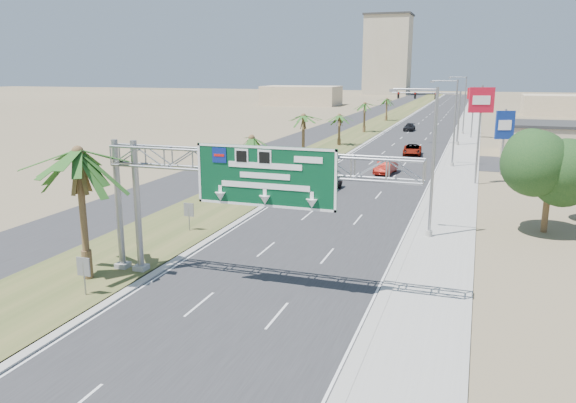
# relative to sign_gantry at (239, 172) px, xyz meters

# --- Properties ---
(ground) EXTENTS (600.00, 600.00, 0.00)m
(ground) POSITION_rel_sign_gantry_xyz_m (1.06, -9.93, -6.06)
(ground) COLOR #8C7A59
(ground) RESTS_ON ground
(road) EXTENTS (12.00, 300.00, 0.02)m
(road) POSITION_rel_sign_gantry_xyz_m (1.06, 100.07, -6.05)
(road) COLOR #28282B
(road) RESTS_ON ground
(sidewalk_right) EXTENTS (4.00, 300.00, 0.10)m
(sidewalk_right) POSITION_rel_sign_gantry_xyz_m (9.56, 100.07, -6.01)
(sidewalk_right) COLOR #9E9B93
(sidewalk_right) RESTS_ON ground
(median_grass) EXTENTS (7.00, 300.00, 0.12)m
(median_grass) POSITION_rel_sign_gantry_xyz_m (-8.94, 100.07, -6.00)
(median_grass) COLOR #3D4E22
(median_grass) RESTS_ON ground
(opposing_road) EXTENTS (8.00, 300.00, 0.02)m
(opposing_road) POSITION_rel_sign_gantry_xyz_m (-15.94, 100.07, -6.05)
(opposing_road) COLOR #28282B
(opposing_road) RESTS_ON ground
(sign_gantry) EXTENTS (16.75, 1.24, 7.50)m
(sign_gantry) POSITION_rel_sign_gantry_xyz_m (0.00, 0.00, 0.00)
(sign_gantry) COLOR gray
(sign_gantry) RESTS_ON ground
(palm_near) EXTENTS (5.70, 5.70, 8.35)m
(palm_near) POSITION_rel_sign_gantry_xyz_m (-8.14, -1.93, 0.87)
(palm_near) COLOR brown
(palm_near) RESTS_ON ground
(palm_row_b) EXTENTS (3.99, 3.99, 5.95)m
(palm_row_b) POSITION_rel_sign_gantry_xyz_m (-8.44, 22.07, -1.16)
(palm_row_b) COLOR brown
(palm_row_b) RESTS_ON ground
(palm_row_c) EXTENTS (3.99, 3.99, 6.75)m
(palm_row_c) POSITION_rel_sign_gantry_xyz_m (-8.44, 38.07, -0.39)
(palm_row_c) COLOR brown
(palm_row_c) RESTS_ON ground
(palm_row_d) EXTENTS (3.99, 3.99, 5.45)m
(palm_row_d) POSITION_rel_sign_gantry_xyz_m (-8.44, 56.07, -1.64)
(palm_row_d) COLOR brown
(palm_row_d) RESTS_ON ground
(palm_row_e) EXTENTS (3.99, 3.99, 6.15)m
(palm_row_e) POSITION_rel_sign_gantry_xyz_m (-8.44, 75.07, -0.97)
(palm_row_e) COLOR brown
(palm_row_e) RESTS_ON ground
(palm_row_f) EXTENTS (3.99, 3.99, 5.75)m
(palm_row_f) POSITION_rel_sign_gantry_xyz_m (-8.44, 100.07, -1.35)
(palm_row_f) COLOR brown
(palm_row_f) RESTS_ON ground
(streetlight_near) EXTENTS (3.27, 0.44, 10.00)m
(streetlight_near) POSITION_rel_sign_gantry_xyz_m (8.36, 12.07, -1.36)
(streetlight_near) COLOR gray
(streetlight_near) RESTS_ON ground
(streetlight_mid) EXTENTS (3.27, 0.44, 10.00)m
(streetlight_mid) POSITION_rel_sign_gantry_xyz_m (8.36, 42.07, -1.36)
(streetlight_mid) COLOR gray
(streetlight_mid) RESTS_ON ground
(streetlight_far) EXTENTS (3.27, 0.44, 10.00)m
(streetlight_far) POSITION_rel_sign_gantry_xyz_m (8.36, 78.07, -1.36)
(streetlight_far) COLOR gray
(streetlight_far) RESTS_ON ground
(signal_mast) EXTENTS (10.28, 0.71, 8.00)m
(signal_mast) POSITION_rel_sign_gantry_xyz_m (6.23, 62.05, -1.21)
(signal_mast) COLOR gray
(signal_mast) RESTS_ON ground
(store_building) EXTENTS (18.00, 10.00, 4.00)m
(store_building) POSITION_rel_sign_gantry_xyz_m (23.06, 56.07, -4.06)
(store_building) COLOR tan
(store_building) RESTS_ON ground
(oak_near) EXTENTS (4.50, 4.50, 6.80)m
(oak_near) POSITION_rel_sign_gantry_xyz_m (16.06, 16.07, -1.53)
(oak_near) COLOR brown
(oak_near) RESTS_ON ground
(median_signback_a) EXTENTS (0.75, 0.08, 2.08)m
(median_signback_a) POSITION_rel_sign_gantry_xyz_m (-6.74, -3.93, -4.61)
(median_signback_a) COLOR gray
(median_signback_a) RESTS_ON ground
(median_signback_b) EXTENTS (0.75, 0.08, 2.08)m
(median_signback_b) POSITION_rel_sign_gantry_xyz_m (-7.44, 8.07, -4.61)
(median_signback_b) COLOR gray
(median_signback_b) RESTS_ON ground
(tower_distant) EXTENTS (20.00, 16.00, 35.00)m
(tower_distant) POSITION_rel_sign_gantry_xyz_m (-30.94, 240.07, 11.44)
(tower_distant) COLOR tan
(tower_distant) RESTS_ON ground
(building_distant_left) EXTENTS (24.00, 14.00, 6.00)m
(building_distant_left) POSITION_rel_sign_gantry_xyz_m (-43.94, 150.07, -3.06)
(building_distant_left) COLOR tan
(building_distant_left) RESTS_ON ground
(building_distant_right) EXTENTS (20.00, 12.00, 5.00)m
(building_distant_right) POSITION_rel_sign_gantry_xyz_m (31.06, 130.07, -3.56)
(building_distant_right) COLOR tan
(building_distant_right) RESTS_ON ground
(car_left_lane) EXTENTS (2.09, 4.50, 1.49)m
(car_left_lane) POSITION_rel_sign_gantry_xyz_m (-1.79, 24.59, -5.31)
(car_left_lane) COLOR black
(car_left_lane) RESTS_ON ground
(car_mid_lane) EXTENTS (2.08, 4.89, 1.57)m
(car_mid_lane) POSITION_rel_sign_gantry_xyz_m (1.92, 35.14, -5.27)
(car_mid_lane) COLOR maroon
(car_mid_lane) RESTS_ON ground
(car_right_lane) EXTENTS (2.73, 5.24, 1.41)m
(car_right_lane) POSITION_rel_sign_gantry_xyz_m (3.06, 49.87, -5.35)
(car_right_lane) COLOR gray
(car_right_lane) RESTS_ON ground
(car_far) EXTENTS (1.94, 4.53, 1.30)m
(car_far) POSITION_rel_sign_gantry_xyz_m (-1.06, 80.80, -5.41)
(car_far) COLOR black
(car_far) RESTS_ON ground
(pole_sign_red_near) EXTENTS (2.37, 1.05, 9.65)m
(pole_sign_red_near) POSITION_rel_sign_gantry_xyz_m (11.27, 32.12, 1.58)
(pole_sign_red_near) COLOR gray
(pole_sign_red_near) RESTS_ON ground
(pole_sign_blue) EXTENTS (1.97, 1.02, 7.06)m
(pole_sign_blue) POSITION_rel_sign_gantry_xyz_m (13.82, 38.65, -0.94)
(pole_sign_blue) COLOR gray
(pole_sign_blue) RESTS_ON ground
(pole_sign_red_far) EXTENTS (2.19, 0.95, 8.40)m
(pole_sign_red_far) POSITION_rel_sign_gantry_xyz_m (10.06, 72.62, 0.58)
(pole_sign_red_far) COLOR gray
(pole_sign_red_far) RESTS_ON ground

